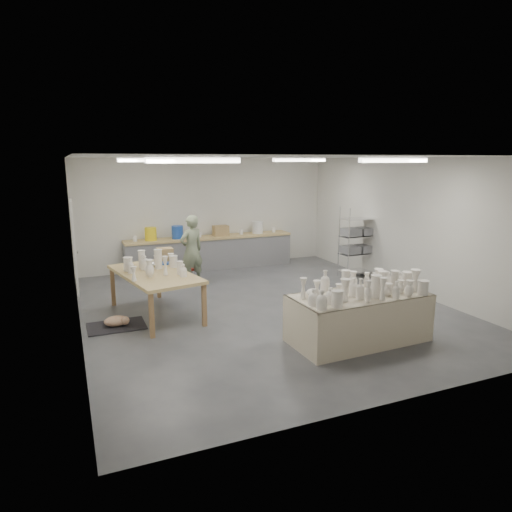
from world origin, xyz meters
name	(u,v)px	position (x,y,z in m)	size (l,w,h in m)	color
room	(258,206)	(-0.11, 0.08, 2.06)	(8.00, 8.02, 3.00)	#424449
back_counter	(210,251)	(-0.01, 3.68, 0.49)	(4.60, 0.60, 1.24)	tan
wire_shelf	(358,241)	(3.20, 1.40, 0.92)	(0.88, 0.48, 1.80)	silver
drying_table	(359,315)	(0.74, -2.18, 0.44)	(2.29, 1.15, 1.17)	olive
work_table	(155,271)	(-2.08, 0.53, 0.85)	(1.55, 2.44, 1.22)	tan
rug	(117,326)	(-2.90, 0.05, 0.01)	(1.00, 0.70, 0.02)	black
cat	(117,321)	(-2.88, 0.04, 0.11)	(0.44, 0.33, 0.18)	white
potter	(192,250)	(-0.88, 2.32, 0.84)	(0.61, 0.40, 1.67)	gray
red_stool	(189,269)	(-0.88, 2.59, 0.30)	(0.48, 0.48, 0.34)	red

